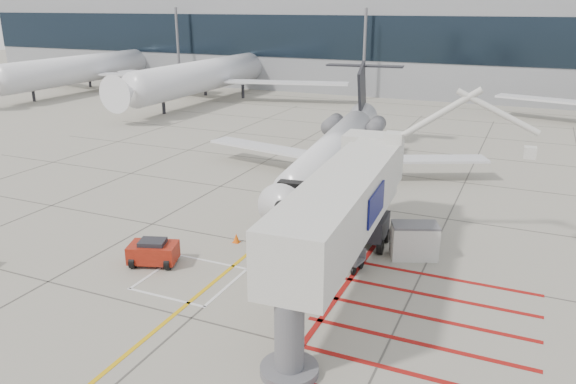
% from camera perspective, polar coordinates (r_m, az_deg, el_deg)
% --- Properties ---
extents(ground_plane, '(260.00, 260.00, 0.00)m').
position_cam_1_polar(ground_plane, '(27.33, -5.16, -8.66)').
color(ground_plane, '#9D9987').
rests_on(ground_plane, ground).
extents(regional_jet, '(25.87, 31.03, 7.48)m').
position_cam_1_polar(regional_jet, '(38.72, 3.94, 5.49)').
color(regional_jet, silver).
rests_on(regional_jet, ground_plane).
extents(jet_bridge, '(9.65, 18.63, 7.26)m').
position_cam_1_polar(jet_bridge, '(24.44, 5.23, -2.71)').
color(jet_bridge, silver).
rests_on(jet_bridge, ground_plane).
extents(pushback_tug, '(2.70, 2.15, 1.37)m').
position_cam_1_polar(pushback_tug, '(29.08, -13.54, -5.89)').
color(pushback_tug, maroon).
rests_on(pushback_tug, ground_plane).
extents(baggage_cart, '(1.94, 1.40, 1.12)m').
position_cam_1_polar(baggage_cart, '(28.03, 5.80, -6.68)').
color(baggage_cart, '#515156').
rests_on(baggage_cart, ground_plane).
extents(ground_power_unit, '(2.66, 2.12, 1.84)m').
position_cam_1_polar(ground_power_unit, '(29.64, 12.70, -4.86)').
color(ground_power_unit, silver).
rests_on(ground_power_unit, ground_plane).
extents(cone_nose, '(0.38, 0.38, 0.53)m').
position_cam_1_polar(cone_nose, '(31.05, -5.28, -4.67)').
color(cone_nose, '#E0560B').
rests_on(cone_nose, ground_plane).
extents(cone_side, '(0.31, 0.31, 0.43)m').
position_cam_1_polar(cone_side, '(32.72, 1.45, -3.43)').
color(cone_side, orange).
rests_on(cone_side, ground_plane).
extents(terminal_building, '(180.00, 28.00, 14.00)m').
position_cam_1_polar(terminal_building, '(91.33, 23.28, 13.68)').
color(terminal_building, gray).
rests_on(terminal_building, ground_plane).
extents(terminal_glass_band, '(180.00, 0.10, 6.00)m').
position_cam_1_polar(terminal_glass_band, '(77.24, 23.06, 13.83)').
color(terminal_glass_band, black).
rests_on(terminal_glass_band, ground_plane).
extents(bg_aircraft_a, '(35.73, 39.70, 11.91)m').
position_cam_1_polar(bg_aircraft_a, '(91.57, -19.29, 13.48)').
color(bg_aircraft_a, silver).
rests_on(bg_aircraft_a, ground_plane).
extents(bg_aircraft_b, '(36.64, 40.71, 12.21)m').
position_cam_1_polar(bg_aircraft_b, '(78.71, -7.44, 13.78)').
color(bg_aircraft_b, silver).
rests_on(bg_aircraft_b, ground_plane).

